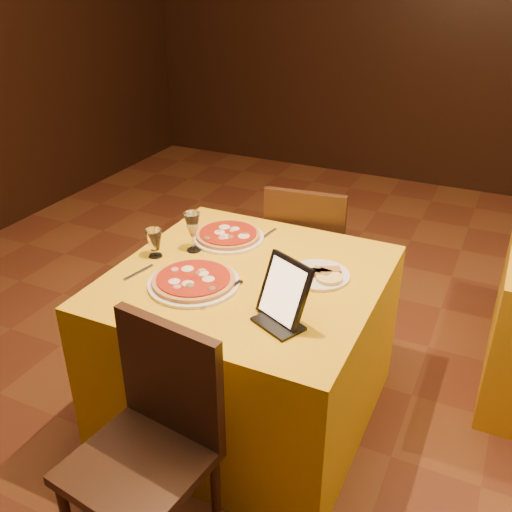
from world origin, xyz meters
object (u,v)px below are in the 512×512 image
at_px(chair_main_far, 310,256).
at_px(tablet, 284,291).
at_px(main_table, 248,346).
at_px(pizza_near, 194,281).
at_px(chair_main_near, 138,465).
at_px(wine_glass, 193,232).
at_px(pizza_far, 228,236).
at_px(water_glass, 155,243).

height_order(chair_main_far, tablet, tablet).
relative_size(main_table, tablet, 4.51).
distance_m(pizza_near, tablet, 0.44).
bearing_deg(chair_main_near, wine_glass, 116.50).
bearing_deg(pizza_near, tablet, -9.03).
xyz_separation_m(pizza_far, tablet, (0.50, -0.50, 0.10)).
relative_size(chair_main_far, tablet, 3.73).
bearing_deg(wine_glass, pizza_near, -59.13).
distance_m(pizza_near, wine_glass, 0.32).
distance_m(wine_glass, tablet, 0.67).
bearing_deg(wine_glass, chair_main_near, -70.98).
bearing_deg(water_glass, chair_main_far, 61.70).
height_order(main_table, water_glass, water_glass).
relative_size(chair_main_near, tablet, 3.73).
xyz_separation_m(pizza_far, water_glass, (-0.21, -0.29, 0.05)).
relative_size(chair_main_near, pizza_near, 2.41).
bearing_deg(pizza_far, wine_glass, -116.56).
height_order(wine_glass, water_glass, wine_glass).
distance_m(main_table, water_glass, 0.63).
relative_size(pizza_near, water_glass, 2.90).
distance_m(chair_main_far, pizza_near, 1.03).
relative_size(chair_main_near, chair_main_far, 1.00).
xyz_separation_m(main_table, tablet, (0.27, -0.24, 0.49)).
bearing_deg(pizza_near, wine_glass, 120.87).
bearing_deg(water_glass, chair_main_near, -61.01).
xyz_separation_m(chair_main_far, pizza_near, (-0.16, -0.97, 0.31)).
xyz_separation_m(main_table, wine_glass, (-0.32, 0.09, 0.47)).
bearing_deg(pizza_near, main_table, 46.11).
xyz_separation_m(pizza_near, tablet, (0.43, -0.07, 0.10)).
bearing_deg(pizza_far, water_glass, -125.74).
bearing_deg(pizza_far, chair_main_far, 66.36).
height_order(chair_main_near, pizza_far, chair_main_near).
distance_m(chair_main_far, water_glass, 1.00).
distance_m(water_glass, tablet, 0.74).
bearing_deg(main_table, tablet, -41.64).
height_order(main_table, chair_main_far, chair_main_far).
xyz_separation_m(chair_main_near, chair_main_far, (-0.00, 1.63, 0.00)).
bearing_deg(chair_main_far, chair_main_near, 83.11).
xyz_separation_m(pizza_near, wine_glass, (-0.16, 0.26, 0.08)).
xyz_separation_m(main_table, chair_main_near, (0.00, -0.83, 0.08)).
bearing_deg(pizza_far, pizza_near, -80.79).
distance_m(main_table, wine_glass, 0.58).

